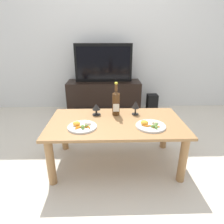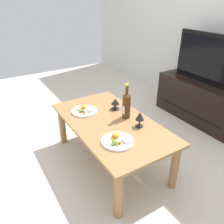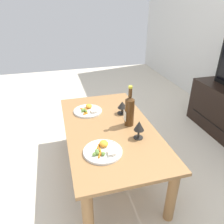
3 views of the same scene
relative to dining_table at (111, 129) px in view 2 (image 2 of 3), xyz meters
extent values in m
plane|color=beige|center=(0.00, 0.00, -0.38)|extent=(6.40, 6.40, 0.00)
cube|color=#9E7042|center=(0.00, 0.00, 0.07)|extent=(1.26, 0.69, 0.03)
cylinder|color=#9E7042|center=(-0.57, -0.28, -0.17)|extent=(0.07, 0.07, 0.44)
cylinder|color=#9E7042|center=(0.57, -0.28, -0.17)|extent=(0.07, 0.07, 0.44)
cylinder|color=#9E7042|center=(-0.57, 0.28, -0.17)|extent=(0.07, 0.07, 0.44)
cylinder|color=#9E7042|center=(0.57, 0.28, -0.17)|extent=(0.07, 0.07, 0.44)
cube|color=black|center=(-0.13, 1.44, -0.12)|extent=(1.18, 0.41, 0.52)
cube|color=black|center=(-0.13, 1.24, -0.23)|extent=(0.94, 0.01, 0.01)
cube|color=black|center=(-0.13, 1.44, 0.43)|extent=(0.90, 0.04, 0.59)
cube|color=black|center=(-0.13, 1.42, 0.43)|extent=(0.82, 0.01, 0.49)
cylinder|color=#4C2D14|center=(0.01, 0.17, 0.19)|extent=(0.07, 0.07, 0.22)
cone|color=#4C2D14|center=(0.01, 0.17, 0.31)|extent=(0.07, 0.07, 0.03)
cylinder|color=#4C2D14|center=(0.01, 0.17, 0.36)|extent=(0.03, 0.03, 0.07)
cylinder|color=yellow|center=(0.01, 0.17, 0.41)|extent=(0.03, 0.03, 0.02)
cube|color=silver|center=(0.01, 0.13, 0.17)|extent=(0.06, 0.00, 0.08)
cylinder|color=black|center=(-0.19, 0.17, 0.08)|extent=(0.08, 0.08, 0.01)
cylinder|color=black|center=(-0.19, 0.17, 0.11)|extent=(0.02, 0.02, 0.05)
cone|color=black|center=(-0.19, 0.17, 0.16)|extent=(0.08, 0.08, 0.06)
cylinder|color=black|center=(0.21, 0.17, 0.08)|extent=(0.07, 0.07, 0.01)
cylinder|color=black|center=(0.21, 0.17, 0.12)|extent=(0.02, 0.02, 0.06)
cone|color=black|center=(0.21, 0.17, 0.18)|extent=(0.08, 0.08, 0.07)
cylinder|color=white|center=(-0.30, -0.12, 0.08)|extent=(0.26, 0.26, 0.01)
torus|color=white|center=(-0.30, -0.12, 0.09)|extent=(0.26, 0.26, 0.01)
ellipsoid|color=orange|center=(-0.35, -0.10, 0.11)|extent=(0.07, 0.06, 0.04)
cube|color=beige|center=(-0.26, -0.08, 0.10)|extent=(0.06, 0.05, 0.02)
cylinder|color=orange|center=(-0.24, -0.15, 0.10)|extent=(0.02, 0.04, 0.01)
cylinder|color=orange|center=(-0.26, -0.14, 0.10)|extent=(0.04, 0.02, 0.01)
cylinder|color=orange|center=(-0.27, -0.15, 0.10)|extent=(0.04, 0.03, 0.01)
cylinder|color=orange|center=(-0.31, -0.15, 0.10)|extent=(0.04, 0.03, 0.01)
cylinder|color=orange|center=(-0.33, -0.16, 0.10)|extent=(0.03, 0.04, 0.01)
cylinder|color=orange|center=(-0.34, -0.14, 0.10)|extent=(0.04, 0.02, 0.01)
cylinder|color=orange|center=(-0.34, -0.17, 0.10)|extent=(0.03, 0.04, 0.01)
sphere|color=olive|center=(-0.29, -0.15, 0.10)|extent=(0.03, 0.03, 0.03)
sphere|color=olive|center=(-0.29, -0.17, 0.10)|extent=(0.03, 0.03, 0.03)
sphere|color=olive|center=(-0.26, -0.14, 0.10)|extent=(0.03, 0.03, 0.03)
cylinder|color=white|center=(0.30, -0.12, 0.08)|extent=(0.27, 0.27, 0.01)
torus|color=white|center=(0.30, -0.12, 0.09)|extent=(0.26, 0.26, 0.01)
ellipsoid|color=orange|center=(0.25, -0.10, 0.11)|extent=(0.07, 0.06, 0.04)
cube|color=beige|center=(0.35, -0.08, 0.10)|extent=(0.06, 0.05, 0.02)
cylinder|color=orange|center=(0.35, -0.16, 0.10)|extent=(0.05, 0.03, 0.01)
cylinder|color=orange|center=(0.33, -0.16, 0.10)|extent=(0.04, 0.04, 0.01)
cylinder|color=orange|center=(0.30, -0.14, 0.10)|extent=(0.05, 0.01, 0.01)
cylinder|color=orange|center=(0.25, -0.14, 0.10)|extent=(0.05, 0.03, 0.01)
sphere|color=olive|center=(0.31, -0.16, 0.10)|extent=(0.03, 0.03, 0.03)
sphere|color=olive|center=(0.33, -0.17, 0.10)|extent=(0.03, 0.03, 0.03)
sphere|color=olive|center=(0.34, -0.19, 0.10)|extent=(0.03, 0.03, 0.03)
sphere|color=olive|center=(0.35, -0.13, 0.10)|extent=(0.03, 0.03, 0.03)
camera|label=1|loc=(-0.09, -1.65, 0.83)|focal=31.00mm
camera|label=2|loc=(1.54, -0.93, 1.13)|focal=36.39mm
camera|label=3|loc=(1.43, -0.37, 1.00)|focal=34.66mm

